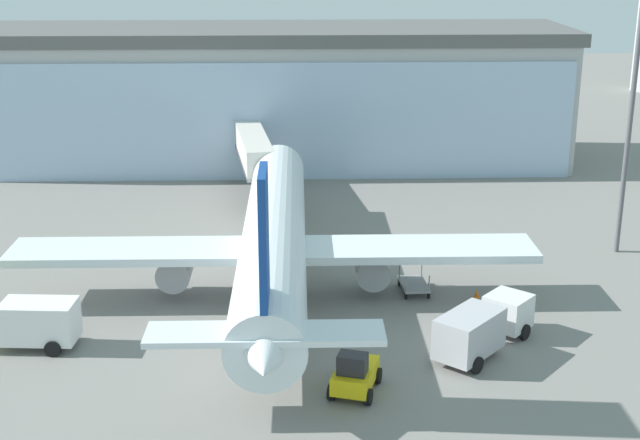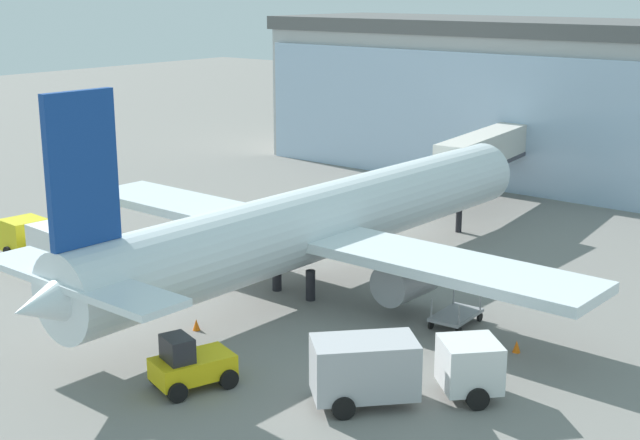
{
  "view_description": "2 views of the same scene",
  "coord_description": "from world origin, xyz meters",
  "px_view_note": "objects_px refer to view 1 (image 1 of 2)",
  "views": [
    {
      "loc": [
        -0.12,
        -46.36,
        21.67
      ],
      "look_at": [
        2.66,
        6.03,
        4.72
      ],
      "focal_mm": 50.0,
      "sensor_mm": 36.0,
      "label": 1
    },
    {
      "loc": [
        28.42,
        -29.8,
        15.67
      ],
      "look_at": [
        -1.86,
        8.13,
        2.97
      ],
      "focal_mm": 50.0,
      "sensor_mm": 36.0,
      "label": 2
    }
  ],
  "objects_px": {
    "fuel_truck": "(482,326)",
    "apron_light_mast": "(634,81)",
    "baggage_cart": "(414,285)",
    "pushback_tug": "(355,374)",
    "safety_cone_wingtip": "(477,294)",
    "safety_cone_nose": "(267,349)",
    "jet_bridge": "(253,148)",
    "airplane": "(274,239)",
    "catering_truck": "(15,322)"
  },
  "relations": [
    {
      "from": "apron_light_mast",
      "to": "safety_cone_nose",
      "type": "bearing_deg",
      "value": -149.04
    },
    {
      "from": "safety_cone_nose",
      "to": "safety_cone_wingtip",
      "type": "xyz_separation_m",
      "value": [
        13.01,
        7.02,
        0.0
      ]
    },
    {
      "from": "jet_bridge",
      "to": "fuel_truck",
      "type": "xyz_separation_m",
      "value": [
        12.9,
        -31.13,
        -2.68
      ]
    },
    {
      "from": "airplane",
      "to": "baggage_cart",
      "type": "distance_m",
      "value": 9.31
    },
    {
      "from": "catering_truck",
      "to": "safety_cone_nose",
      "type": "xyz_separation_m",
      "value": [
        13.71,
        -1.58,
        -1.19
      ]
    },
    {
      "from": "jet_bridge",
      "to": "baggage_cart",
      "type": "xyz_separation_m",
      "value": [
        10.52,
        -22.62,
        -3.65
      ]
    },
    {
      "from": "catering_truck",
      "to": "safety_cone_nose",
      "type": "height_order",
      "value": "catering_truck"
    },
    {
      "from": "airplane",
      "to": "catering_truck",
      "type": "relative_size",
      "value": 4.95
    },
    {
      "from": "safety_cone_wingtip",
      "to": "baggage_cart",
      "type": "bearing_deg",
      "value": 162.74
    },
    {
      "from": "airplane",
      "to": "pushback_tug",
      "type": "distance_m",
      "value": 13.96
    },
    {
      "from": "fuel_truck",
      "to": "safety_cone_wingtip",
      "type": "xyz_separation_m",
      "value": [
        1.39,
        7.34,
        -1.19
      ]
    },
    {
      "from": "pushback_tug",
      "to": "safety_cone_nose",
      "type": "xyz_separation_m",
      "value": [
        -4.34,
        4.47,
        -0.7
      ]
    },
    {
      "from": "apron_light_mast",
      "to": "safety_cone_wingtip",
      "type": "xyz_separation_m",
      "value": [
        -11.82,
        -7.88,
        -11.94
      ]
    },
    {
      "from": "pushback_tug",
      "to": "safety_cone_nose",
      "type": "height_order",
      "value": "pushback_tug"
    },
    {
      "from": "catering_truck",
      "to": "safety_cone_nose",
      "type": "bearing_deg",
      "value": 178.64
    },
    {
      "from": "fuel_truck",
      "to": "safety_cone_nose",
      "type": "height_order",
      "value": "fuel_truck"
    },
    {
      "from": "catering_truck",
      "to": "baggage_cart",
      "type": "bearing_deg",
      "value": -158.72
    },
    {
      "from": "airplane",
      "to": "pushback_tug",
      "type": "height_order",
      "value": "airplane"
    },
    {
      "from": "jet_bridge",
      "to": "apron_light_mast",
      "type": "distance_m",
      "value": 31.62
    },
    {
      "from": "baggage_cart",
      "to": "pushback_tug",
      "type": "height_order",
      "value": "pushback_tug"
    },
    {
      "from": "jet_bridge",
      "to": "apron_light_mast",
      "type": "height_order",
      "value": "apron_light_mast"
    },
    {
      "from": "catering_truck",
      "to": "baggage_cart",
      "type": "distance_m",
      "value": 23.9
    },
    {
      "from": "pushback_tug",
      "to": "safety_cone_nose",
      "type": "distance_m",
      "value": 6.27
    },
    {
      "from": "pushback_tug",
      "to": "jet_bridge",
      "type": "bearing_deg",
      "value": 27.27
    },
    {
      "from": "jet_bridge",
      "to": "pushback_tug",
      "type": "height_order",
      "value": "jet_bridge"
    },
    {
      "from": "apron_light_mast",
      "to": "fuel_truck",
      "type": "bearing_deg",
      "value": -130.96
    },
    {
      "from": "safety_cone_wingtip",
      "to": "pushback_tug",
      "type": "bearing_deg",
      "value": -127.04
    },
    {
      "from": "airplane",
      "to": "catering_truck",
      "type": "height_order",
      "value": "airplane"
    },
    {
      "from": "fuel_truck",
      "to": "apron_light_mast",
      "type": "bearing_deg",
      "value": 1.96
    },
    {
      "from": "pushback_tug",
      "to": "baggage_cart",
      "type": "bearing_deg",
      "value": -2.93
    },
    {
      "from": "baggage_cart",
      "to": "pushback_tug",
      "type": "distance_m",
      "value": 13.58
    },
    {
      "from": "catering_truck",
      "to": "pushback_tug",
      "type": "distance_m",
      "value": 19.04
    },
    {
      "from": "baggage_cart",
      "to": "safety_cone_wingtip",
      "type": "bearing_deg",
      "value": 69.97
    },
    {
      "from": "apron_light_mast",
      "to": "catering_truck",
      "type": "distance_m",
      "value": 42.17
    },
    {
      "from": "catering_truck",
      "to": "apron_light_mast",
      "type": "bearing_deg",
      "value": -155.74
    },
    {
      "from": "airplane",
      "to": "safety_cone_nose",
      "type": "relative_size",
      "value": 67.16
    },
    {
      "from": "catering_truck",
      "to": "fuel_truck",
      "type": "xyz_separation_m",
      "value": [
        25.33,
        -1.89,
        0.0
      ]
    },
    {
      "from": "safety_cone_wingtip",
      "to": "airplane",
      "type": "bearing_deg",
      "value": 172.4
    },
    {
      "from": "airplane",
      "to": "apron_light_mast",
      "type": "bearing_deg",
      "value": -74.11
    },
    {
      "from": "airplane",
      "to": "fuel_truck",
      "type": "height_order",
      "value": "airplane"
    },
    {
      "from": "catering_truck",
      "to": "pushback_tug",
      "type": "xyz_separation_m",
      "value": [
        18.05,
        -6.04,
        -0.49
      ]
    },
    {
      "from": "jet_bridge",
      "to": "pushback_tug",
      "type": "distance_m",
      "value": 35.86
    },
    {
      "from": "airplane",
      "to": "fuel_truck",
      "type": "distance_m",
      "value": 14.5
    },
    {
      "from": "fuel_truck",
      "to": "safety_cone_nose",
      "type": "bearing_deg",
      "value": 131.35
    },
    {
      "from": "apron_light_mast",
      "to": "baggage_cart",
      "type": "relative_size",
      "value": 7.25
    },
    {
      "from": "apron_light_mast",
      "to": "baggage_cart",
      "type": "bearing_deg",
      "value": -156.73
    },
    {
      "from": "safety_cone_wingtip",
      "to": "jet_bridge",
      "type": "bearing_deg",
      "value": 121.0
    },
    {
      "from": "apron_light_mast",
      "to": "safety_cone_nose",
      "type": "distance_m",
      "value": 31.32
    },
    {
      "from": "pushback_tug",
      "to": "safety_cone_wingtip",
      "type": "height_order",
      "value": "pushback_tug"
    },
    {
      "from": "pushback_tug",
      "to": "safety_cone_wingtip",
      "type": "xyz_separation_m",
      "value": [
        8.67,
        11.49,
        -0.7
      ]
    }
  ]
}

